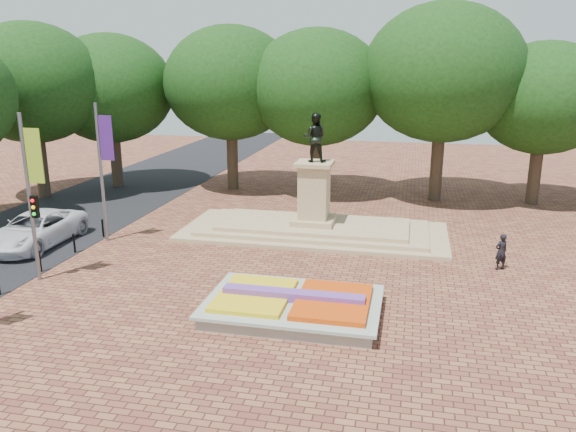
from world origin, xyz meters
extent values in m
plane|color=brown|center=(0.00, 0.00, 0.00)|extent=(90.00, 90.00, 0.00)
cube|color=black|center=(-15.00, 5.00, 0.01)|extent=(9.00, 90.00, 0.02)
cube|color=gray|center=(1.00, -2.00, 0.23)|extent=(6.00, 4.00, 0.45)
cube|color=#B4BFAD|center=(1.00, -2.00, 0.50)|extent=(6.30, 4.30, 0.12)
cube|color=#EA460D|center=(2.45, -2.00, 0.63)|extent=(2.60, 3.40, 0.22)
cube|color=yellow|center=(-0.45, -2.00, 0.62)|extent=(2.60, 3.40, 0.18)
cube|color=#4A3188|center=(1.00, -2.00, 0.72)|extent=(5.20, 0.55, 0.38)
cube|color=tan|center=(0.00, 8.00, 0.10)|extent=(14.00, 6.00, 0.20)
cube|color=tan|center=(0.00, 8.00, 0.30)|extent=(12.00, 5.00, 0.20)
cube|color=tan|center=(0.00, 8.00, 0.50)|extent=(10.00, 4.00, 0.20)
cube|color=tan|center=(0.00, 8.00, 0.75)|extent=(2.20, 2.20, 0.30)
cube|color=tan|center=(0.00, 8.00, 2.30)|extent=(1.50, 1.50, 2.80)
cube|color=tan|center=(0.00, 8.00, 3.80)|extent=(1.90, 1.90, 0.20)
imported|color=black|center=(0.00, 8.00, 5.15)|extent=(1.22, 0.95, 2.50)
cylinder|color=#35291D|center=(-16.00, 18.00, 2.00)|extent=(0.80, 0.80, 4.00)
ellipsoid|color=black|center=(-16.00, 18.00, 6.69)|extent=(8.80, 8.80, 7.48)
cylinder|color=#35291D|center=(-8.00, 18.00, 2.00)|extent=(0.80, 0.80, 4.00)
ellipsoid|color=black|center=(-8.00, 18.00, 6.69)|extent=(8.80, 8.80, 7.48)
cylinder|color=#35291D|center=(-1.00, 18.00, 2.00)|extent=(0.80, 0.80, 4.00)
ellipsoid|color=black|center=(-1.00, 18.00, 6.69)|extent=(8.80, 8.80, 7.48)
cylinder|color=#35291D|center=(6.00, 18.00, 2.00)|extent=(0.80, 0.80, 4.00)
ellipsoid|color=black|center=(6.00, 18.00, 6.69)|extent=(8.80, 8.80, 7.48)
cylinder|color=#35291D|center=(13.00, 18.00, 2.00)|extent=(0.80, 0.80, 4.00)
ellipsoid|color=black|center=(13.00, 18.00, 6.69)|extent=(8.80, 8.80, 7.48)
cylinder|color=#35291D|center=(-19.50, 13.00, 1.92)|extent=(0.80, 0.80, 3.84)
ellipsoid|color=black|center=(-19.50, 13.00, 6.41)|extent=(8.40, 8.40, 7.14)
cylinder|color=slate|center=(-10.20, -1.00, 3.50)|extent=(0.16, 0.16, 7.00)
cube|color=#8EAE22|center=(-9.75, -1.00, 5.30)|extent=(0.70, 0.04, 2.20)
cylinder|color=slate|center=(-10.20, 4.50, 3.50)|extent=(0.16, 0.16, 7.00)
cube|color=#441B71|center=(-9.75, 4.50, 5.30)|extent=(0.70, 0.04, 2.20)
cube|color=black|center=(-10.00, -1.00, 3.20)|extent=(0.28, 0.18, 0.90)
cylinder|color=black|center=(-10.70, -0.20, 0.45)|extent=(0.10, 0.10, 0.90)
sphere|color=black|center=(-10.70, -0.20, 0.92)|extent=(0.12, 0.12, 0.12)
cylinder|color=black|center=(-10.70, 2.40, 0.45)|extent=(0.10, 0.10, 0.90)
sphere|color=black|center=(-10.70, 2.40, 0.92)|extent=(0.12, 0.12, 0.12)
cylinder|color=black|center=(-10.70, 5.00, 0.45)|extent=(0.10, 0.10, 0.90)
sphere|color=black|center=(-10.70, 5.00, 0.92)|extent=(0.12, 0.12, 0.12)
imported|color=silver|center=(-13.24, 3.02, 0.83)|extent=(2.77, 5.97, 1.66)
imported|color=black|center=(9.00, 4.50, 0.82)|extent=(0.72, 0.64, 1.65)
camera|label=1|loc=(4.89, -20.39, 8.92)|focal=35.00mm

